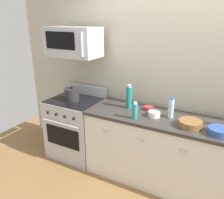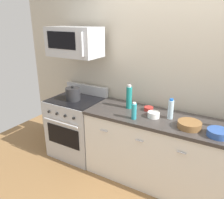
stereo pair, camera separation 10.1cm
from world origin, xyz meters
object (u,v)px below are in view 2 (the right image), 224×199
object	(u,v)px
bottle_sparkling_teal	(129,97)
bowl_blue_mixing	(218,133)
bowl_white_ceramic	(154,115)
bottle_dish_soap	(134,111)
bottle_water_clear	(171,109)
bowl_red_small	(149,109)
stockpot	(73,94)
range_oven	(77,126)
microwave	(74,42)
bowl_wooden_salad	(189,125)

from	to	relation	value
bottle_sparkling_teal	bowl_blue_mixing	xyz separation A→B (m)	(1.13, -0.23, -0.12)
bowl_blue_mixing	bowl_white_ceramic	distance (m)	0.75
bottle_dish_soap	bowl_blue_mixing	distance (m)	0.93
bottle_water_clear	bowl_blue_mixing	bearing A→B (deg)	-18.04
bowl_blue_mixing	bowl_red_small	world-z (taller)	bowl_blue_mixing
bowl_red_small	stockpot	world-z (taller)	stockpot
bottle_sparkling_teal	stockpot	distance (m)	0.86
bowl_blue_mixing	bowl_red_small	xyz separation A→B (m)	(-0.87, 0.29, -0.01)
range_oven	bottle_sparkling_teal	distance (m)	1.04
microwave	bowl_red_small	xyz separation A→B (m)	(1.10, 0.10, -0.80)
bowl_white_ceramic	bottle_sparkling_teal	bearing A→B (deg)	163.16
bottle_sparkling_teal	bowl_blue_mixing	bearing A→B (deg)	-11.52
bowl_red_small	stockpot	xyz separation A→B (m)	(-1.10, -0.19, 0.07)
bowl_white_ceramic	bottle_water_clear	bearing A→B (deg)	20.71
bowl_white_ceramic	stockpot	bearing A→B (deg)	-179.16
range_oven	bowl_wooden_salad	world-z (taller)	range_oven
bowl_white_ceramic	stockpot	size ratio (longest dim) A/B	0.67
range_oven	stockpot	xyz separation A→B (m)	(0.00, -0.05, 0.55)
bowl_red_small	stockpot	distance (m)	1.12
bottle_dish_soap	bottle_sparkling_teal	world-z (taller)	bottle_sparkling_teal
bottle_dish_soap	bowl_wooden_salad	size ratio (longest dim) A/B	0.81
bottle_sparkling_teal	bowl_blue_mixing	size ratio (longest dim) A/B	1.45
bottle_dish_soap	bottle_sparkling_teal	bearing A→B (deg)	126.27
microwave	bowl_white_ceramic	xyz separation A→B (m)	(1.24, -0.08, -0.79)
bowl_blue_mixing	stockpot	xyz separation A→B (m)	(-1.97, 0.09, 0.06)
microwave	bottle_sparkling_teal	distance (m)	1.08
bottle_dish_soap	bowl_white_ceramic	bearing A→B (deg)	40.84
microwave	bottle_dish_soap	size ratio (longest dim) A/B	3.55
bottle_dish_soap	bottle_sparkling_teal	distance (m)	0.35
range_oven	bowl_white_ceramic	xyz separation A→B (m)	(1.24, -0.04, 0.49)
range_oven	bottle_sparkling_teal	bearing A→B (deg)	5.68
bottle_dish_soap	bowl_wooden_salad	distance (m)	0.64
bottle_sparkling_teal	stockpot	world-z (taller)	bottle_sparkling_teal
microwave	bowl_white_ceramic	distance (m)	1.47
microwave	stockpot	bearing A→B (deg)	-90.13
microwave	bottle_sparkling_teal	bearing A→B (deg)	2.66
bottle_water_clear	bowl_red_small	xyz separation A→B (m)	(-0.32, 0.11, -0.09)
microwave	bottle_sparkling_teal	size ratio (longest dim) A/B	2.30
bowl_white_ceramic	bowl_wooden_salad	bearing A→B (deg)	-8.92
bottle_sparkling_teal	range_oven	bearing A→B (deg)	-174.32
microwave	bowl_white_ceramic	bearing A→B (deg)	-3.70
bottle_water_clear	bowl_wooden_salad	size ratio (longest dim) A/B	0.97
bowl_white_ceramic	bowl_wooden_salad	size ratio (longest dim) A/B	0.57
bottle_dish_soap	bowl_blue_mixing	bearing A→B (deg)	3.14
bowl_wooden_salad	bowl_red_small	bearing A→B (deg)	156.99
bowl_blue_mixing	bowl_white_ceramic	size ratio (longest dim) A/B	1.53
bowl_wooden_salad	bottle_water_clear	bearing A→B (deg)	151.79
bowl_wooden_salad	stockpot	xyz separation A→B (m)	(-1.68, 0.05, 0.06)
bottle_sparkling_teal	bowl_wooden_salad	xyz separation A→B (m)	(0.83, -0.19, -0.11)
range_oven	microwave	world-z (taller)	microwave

